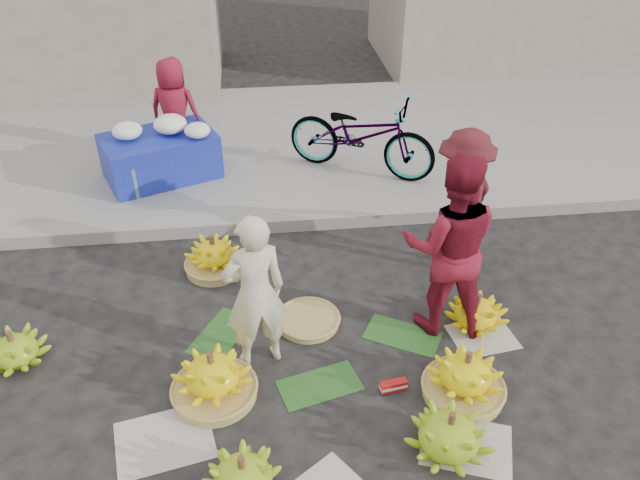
{
  "coord_description": "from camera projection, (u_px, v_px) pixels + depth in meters",
  "views": [
    {
      "loc": [
        -0.5,
        -3.69,
        3.8
      ],
      "look_at": [
        0.03,
        0.86,
        0.7
      ],
      "focal_mm": 35.0,
      "sensor_mm": 36.0,
      "label": 1
    }
  ],
  "objects": [
    {
      "name": "ground",
      "position": [
        329.0,
        366.0,
        5.21
      ],
      "size": [
        80.0,
        80.0,
        0.0
      ],
      "primitive_type": "plane",
      "color": "black",
      "rests_on": "ground"
    },
    {
      "name": "curb",
      "position": [
        304.0,
        220.0,
        6.98
      ],
      "size": [
        40.0,
        0.25,
        0.15
      ],
      "primitive_type": "cube",
      "color": "gray",
      "rests_on": "ground"
    },
    {
      "name": "sidewalk",
      "position": [
        290.0,
        141.0,
        8.72
      ],
      "size": [
        40.0,
        4.0,
        0.12
      ],
      "primitive_type": "cube",
      "color": "gray",
      "rests_on": "ground"
    },
    {
      "name": "newspaper_scatter",
      "position": [
        343.0,
        445.0,
        4.55
      ],
      "size": [
        3.2,
        1.8,
        0.0
      ],
      "primitive_type": null,
      "color": "beige",
      "rests_on": "ground"
    },
    {
      "name": "banana_leaves",
      "position": [
        314.0,
        350.0,
        5.37
      ],
      "size": [
        2.0,
        1.0,
        0.0
      ],
      "primitive_type": null,
      "color": "#1E4F1A",
      "rests_on": "ground"
    },
    {
      "name": "banana_bunch_0",
      "position": [
        213.0,
        378.0,
        4.84
      ],
      "size": [
        0.73,
        0.73,
        0.46
      ],
      "rotation": [
        0.0,
        0.0,
        0.3
      ],
      "color": "#A88646",
      "rests_on": "ground"
    },
    {
      "name": "banana_bunch_1",
      "position": [
        243.0,
        477.0,
        4.17
      ],
      "size": [
        0.71,
        0.71,
        0.35
      ],
      "rotation": [
        0.0,
        0.0,
        0.36
      ],
      "color": "#72A717",
      "rests_on": "ground"
    },
    {
      "name": "banana_bunch_3",
      "position": [
        449.0,
        434.0,
        4.44
      ],
      "size": [
        0.68,
        0.68,
        0.38
      ],
      "rotation": [
        0.0,
        0.0,
        0.11
      ],
      "color": "#72A717",
      "rests_on": "ground"
    },
    {
      "name": "banana_bunch_4",
      "position": [
        465.0,
        377.0,
        4.86
      ],
      "size": [
        0.74,
        0.74,
        0.44
      ],
      "rotation": [
        0.0,
        0.0,
        0.42
      ],
      "color": "#A88646",
      "rests_on": "ground"
    },
    {
      "name": "banana_bunch_5",
      "position": [
        476.0,
        311.0,
        5.57
      ],
      "size": [
        0.57,
        0.57,
        0.34
      ],
      "rotation": [
        0.0,
        0.0,
        0.08
      ],
      "color": "yellow",
      "rests_on": "ground"
    },
    {
      "name": "banana_bunch_6",
      "position": [
        14.0,
        349.0,
        5.19
      ],
      "size": [
        0.56,
        0.56,
        0.33
      ],
      "rotation": [
        0.0,
        0.0,
        0.1
      ],
      "color": "#72A717",
      "rests_on": "ground"
    },
    {
      "name": "banana_bunch_7",
      "position": [
        214.0,
        256.0,
        6.23
      ],
      "size": [
        0.61,
        0.61,
        0.41
      ],
      "rotation": [
        0.0,
        0.0,
        0.27
      ],
      "color": "#A88646",
      "rests_on": "ground"
    },
    {
      "name": "basket_spare",
      "position": [
        308.0,
        320.0,
        5.64
      ],
      "size": [
        0.6,
        0.6,
        0.06
      ],
      "primitive_type": "cylinder",
      "rotation": [
        0.0,
        0.0,
        -0.07
      ],
      "color": "#A88646",
      "rests_on": "ground"
    },
    {
      "name": "incense_stack",
      "position": [
        393.0,
        386.0,
        4.97
      ],
      "size": [
        0.23,
        0.1,
        0.09
      ],
      "primitive_type": "cube",
      "rotation": [
        0.0,
        0.0,
        0.16
      ],
      "color": "#B51313",
      "rests_on": "ground"
    },
    {
      "name": "vendor_cream",
      "position": [
        255.0,
        293.0,
        4.89
      ],
      "size": [
        0.59,
        0.47,
        1.42
      ],
      "primitive_type": "imported",
      "rotation": [
        0.0,
        0.0,
        3.41
      ],
      "color": "beige",
      "rests_on": "ground"
    },
    {
      "name": "vendor_red",
      "position": [
        450.0,
        246.0,
        5.2
      ],
      "size": [
        0.93,
        0.79,
        1.69
      ],
      "primitive_type": "imported",
      "rotation": [
        0.0,
        0.0,
        2.94
      ],
      "color": "maroon",
      "rests_on": "ground"
    },
    {
      "name": "man_striped",
      "position": [
        461.0,
        202.0,
        5.99
      ],
      "size": [
        1.08,
        1.06,
        1.49
      ],
      "primitive_type": "imported",
      "rotation": [
        0.0,
        0.0,
        3.88
      ],
      "color": "maroon",
      "rests_on": "ground"
    },
    {
      "name": "flower_table",
      "position": [
        161.0,
        153.0,
        7.57
      ],
      "size": [
        1.52,
        1.25,
        0.76
      ],
      "rotation": [
        0.0,
        0.0,
        0.39
      ],
      "color": "#17239A",
      "rests_on": "sidewalk"
    },
    {
      "name": "grey_bucket",
      "position": [
        132.0,
        178.0,
        7.29
      ],
      "size": [
        0.34,
        0.34,
        0.38
      ],
      "primitive_type": "cylinder",
      "color": "slate",
      "rests_on": "sidewalk"
    },
    {
      "name": "flower_vendor",
      "position": [
        175.0,
        111.0,
        7.76
      ],
      "size": [
        0.74,
        0.59,
        1.33
      ],
      "primitive_type": "imported",
      "rotation": [
        0.0,
        0.0,
        2.86
      ],
      "color": "maroon",
      "rests_on": "sidewalk"
    },
    {
      "name": "bicycle",
      "position": [
        361.0,
        135.0,
        7.58
      ],
      "size": [
        1.48,
        1.96,
        0.99
      ],
      "primitive_type": "imported",
      "rotation": [
        0.0,
        0.0,
        1.06
      ],
      "color": "gray",
      "rests_on": "sidewalk"
    }
  ]
}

